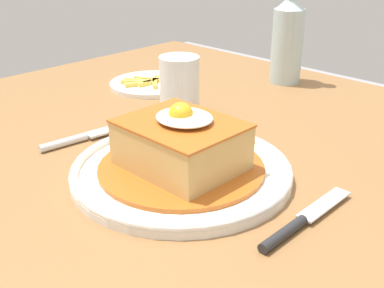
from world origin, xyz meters
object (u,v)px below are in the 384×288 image
at_px(main_plate, 181,170).
at_px(fork, 76,139).
at_px(knife, 296,225).
at_px(beer_bottle_clear, 288,34).
at_px(side_plate_fries, 151,84).
at_px(drinking_glass, 179,91).

relative_size(main_plate, fork, 2.04).
bearing_deg(fork, knife, 5.72).
bearing_deg(knife, beer_bottle_clear, 125.81).
height_order(knife, side_plate_fries, side_plate_fries).
distance_m(fork, side_plate_fries, 0.30).
distance_m(main_plate, fork, 0.19).
height_order(fork, side_plate_fries, side_plate_fries).
height_order(main_plate, knife, main_plate).
relative_size(knife, side_plate_fries, 0.97).
height_order(main_plate, fork, main_plate).
xyz_separation_m(knife, side_plate_fries, (-0.50, 0.23, -0.00)).
relative_size(knife, drinking_glass, 1.57).
bearing_deg(side_plate_fries, beer_bottle_clear, 50.79).
bearing_deg(fork, side_plate_fries, 116.35).
distance_m(drinking_glass, side_plate_fries, 0.19).
relative_size(main_plate, side_plate_fries, 1.70).
relative_size(main_plate, drinking_glass, 2.76).
bearing_deg(knife, side_plate_fries, 155.34).
xyz_separation_m(main_plate, side_plate_fries, (-0.32, 0.23, -0.00)).
height_order(main_plate, beer_bottle_clear, beer_bottle_clear).
bearing_deg(main_plate, beer_bottle_clear, 108.03).
xyz_separation_m(main_plate, fork, (-0.19, -0.04, -0.00)).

